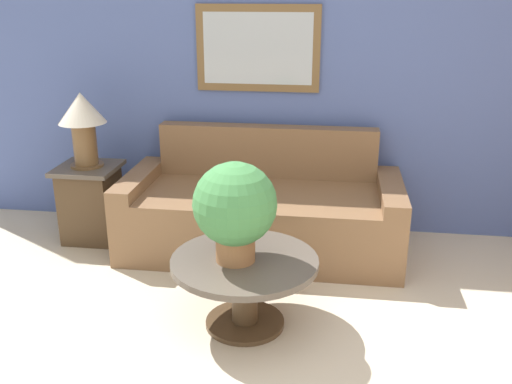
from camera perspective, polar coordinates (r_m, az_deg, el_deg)
wall_back at (r=4.71m, az=8.03°, el=11.41°), size 7.15×0.09×2.60m
couch_main at (r=4.49m, az=0.59°, el=-2.05°), size 2.14×0.96×0.92m
coffee_table at (r=3.47m, az=-1.14°, el=-8.51°), size 0.89×0.89×0.45m
side_table at (r=4.86m, az=-16.17°, el=-0.97°), size 0.48×0.48×0.63m
table_lamp at (r=4.67m, az=-16.98°, el=7.02°), size 0.37×0.37×0.59m
potted_plant_on_table at (r=3.27m, az=-2.12°, el=-1.52°), size 0.49×0.49×0.60m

